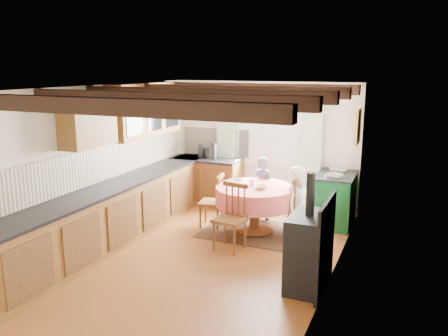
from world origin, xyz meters
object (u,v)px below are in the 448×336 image
at_px(chair_right, 308,210).
at_px(aga_range, 335,199).
at_px(child_far, 263,188).
at_px(cast_iron_stove, 309,232).
at_px(child_right, 297,202).
at_px(chair_left, 211,200).
at_px(cup, 252,183).
at_px(chair_near, 230,217).
at_px(dining_table, 255,209).

bearing_deg(chair_right, aga_range, -6.49).
height_order(chair_right, child_far, child_far).
bearing_deg(aga_range, cast_iron_stove, -87.48).
bearing_deg(cast_iron_stove, chair_right, 102.94).
bearing_deg(child_right, aga_range, -18.50).
height_order(chair_left, chair_right, chair_right).
bearing_deg(child_right, chair_right, -95.38).
distance_m(child_right, cup, 0.79).
bearing_deg(cup, chair_near, -91.49).
relative_size(chair_left, cast_iron_stove, 0.63).
bearing_deg(chair_right, child_far, 65.66).
bearing_deg(cast_iron_stove, aga_range, 92.52).
distance_m(chair_near, child_far, 1.50).
xyz_separation_m(chair_right, child_far, (-0.95, 0.64, 0.08)).
height_order(aga_range, child_far, child_far).
height_order(aga_range, cast_iron_stove, cast_iron_stove).
distance_m(chair_left, cast_iron_stove, 2.55).
relative_size(cast_iron_stove, cup, 15.36).
xyz_separation_m(dining_table, cast_iron_stove, (1.24, -1.58, 0.34)).
relative_size(dining_table, cup, 13.47).
height_order(chair_right, child_right, child_right).
xyz_separation_m(aga_range, cast_iron_stove, (0.11, -2.50, 0.28)).
relative_size(chair_near, chair_left, 1.09).
relative_size(dining_table, aga_range, 1.30).
relative_size(chair_near, child_right, 0.87).
distance_m(dining_table, cup, 0.44).
bearing_deg(chair_left, dining_table, 82.98).
height_order(dining_table, chair_left, chair_left).
xyz_separation_m(dining_table, child_far, (-0.08, 0.66, 0.18)).
height_order(chair_near, child_right, child_right).
bearing_deg(chair_left, cast_iron_stove, 43.13).
distance_m(cast_iron_stove, child_far, 2.60).
distance_m(chair_near, chair_right, 1.30).
xyz_separation_m(chair_left, child_far, (0.69, 0.69, 0.11)).
height_order(child_far, child_right, child_right).
xyz_separation_m(chair_near, aga_range, (1.23, 1.76, -0.05)).
bearing_deg(cast_iron_stove, cup, 128.70).
bearing_deg(cup, child_far, 90.50).
distance_m(cast_iron_stove, child_right, 1.75).
xyz_separation_m(child_far, child_right, (0.75, -0.58, 0.01)).
bearing_deg(child_right, cup, 100.86).
bearing_deg(dining_table, child_far, 96.63).
height_order(child_right, cup, child_right).
height_order(chair_near, chair_left, chair_near).
relative_size(dining_table, child_right, 1.11).
xyz_separation_m(chair_left, cast_iron_stove, (2.01, -1.55, 0.27)).
height_order(chair_near, cup, chair_near).
xyz_separation_m(aga_range, cup, (-1.20, -0.86, 0.36)).
distance_m(chair_right, aga_range, 0.93).
bearing_deg(child_far, chair_left, 62.00).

